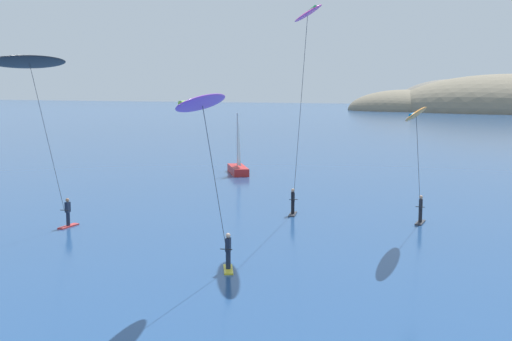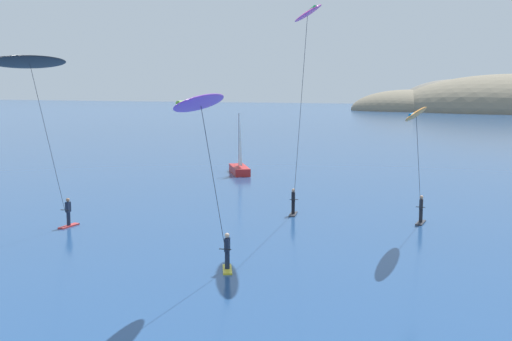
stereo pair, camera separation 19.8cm
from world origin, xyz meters
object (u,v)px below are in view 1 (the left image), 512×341
Objects in this scene: sailboat_near at (238,166)px; kitesurfer_purple at (205,118)px; kitesurfer_orange at (417,123)px; kitesurfer_black at (32,72)px; kitesurfer_magenta at (306,32)px.

kitesurfer_purple is (14.24, -33.14, 6.36)m from sailboat_near.
kitesurfer_purple is 14.24m from kitesurfer_orange.
kitesurfer_black is 0.79× the size of kitesurfer_magenta.
kitesurfer_magenta is (14.21, -21.43, 10.48)m from sailboat_near.
kitesurfer_magenta is at bearing 90.12° from kitesurfer_purple.
kitesurfer_magenta is at bearing 27.51° from kitesurfer_black.
kitesurfer_purple is 0.81× the size of kitesurfer_black.
kitesurfer_magenta reaches higher than kitesurfer_black.
kitesurfer_magenta reaches higher than kitesurfer_purple.
kitesurfer_purple reaches higher than kitesurfer_orange.
kitesurfer_orange is (5.79, 13.00, -0.75)m from kitesurfer_purple.
kitesurfer_purple is 0.96× the size of kitesurfer_orange.
sailboat_near is 36.63m from kitesurfer_purple.
kitesurfer_black is (-18.75, -8.02, 2.70)m from kitesurfer_orange.
sailboat_near is at bearing 113.25° from kitesurfer_purple.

